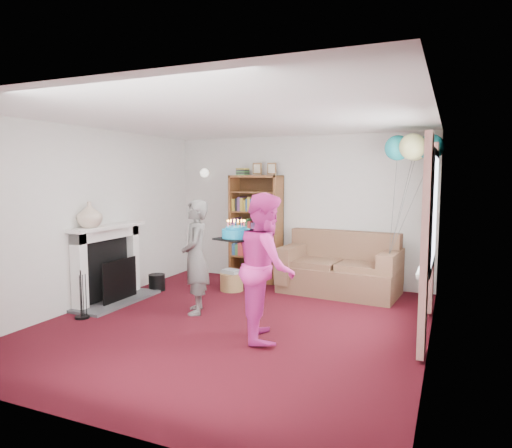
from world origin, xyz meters
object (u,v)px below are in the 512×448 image
at_px(sofa, 340,270).
at_px(bookcase, 257,229).
at_px(birthday_cake, 236,234).
at_px(person_striped, 196,257).
at_px(person_magenta, 266,266).

bearing_deg(sofa, bookcase, 176.70).
bearing_deg(birthday_cake, bookcase, 108.53).
relative_size(bookcase, person_striped, 1.35).
bearing_deg(sofa, birthday_cake, -100.24).
height_order(bookcase, person_striped, bookcase).
xyz_separation_m(bookcase, person_striped, (0.01, -2.08, -0.15)).
distance_m(bookcase, birthday_cake, 2.78).
bearing_deg(person_striped, bookcase, 150.66).
distance_m(person_striped, person_magenta, 1.32).
bearing_deg(person_striped, person_magenta, 37.77).
height_order(bookcase, sofa, bookcase).
xyz_separation_m(person_magenta, birthday_cake, (-0.35, -0.04, 0.35)).
distance_m(person_striped, birthday_cake, 1.10).
distance_m(bookcase, person_striped, 2.08).
height_order(bookcase, person_magenta, bookcase).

